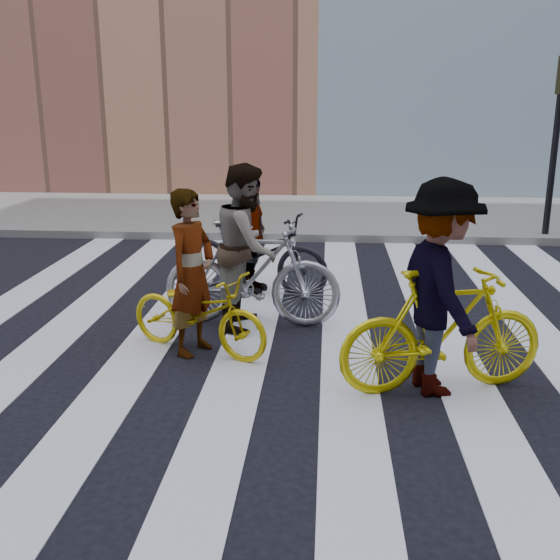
# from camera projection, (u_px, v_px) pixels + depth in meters

# --- Properties ---
(ground) EXTENTS (100.00, 100.00, 0.00)m
(ground) POSITION_uv_depth(u_px,v_px,m) (298.00, 336.00, 7.47)
(ground) COLOR black
(ground) RESTS_ON ground
(sidewalk_far) EXTENTS (100.00, 5.00, 0.15)m
(sidewalk_far) POSITION_uv_depth(u_px,v_px,m) (314.00, 215.00, 14.65)
(sidewalk_far) COLOR gray
(sidewalk_far) RESTS_ON ground
(zebra_crosswalk) EXTENTS (8.25, 10.00, 0.01)m
(zebra_crosswalk) POSITION_uv_depth(u_px,v_px,m) (298.00, 336.00, 7.46)
(zebra_crosswalk) COLOR silver
(zebra_crosswalk) RESTS_ON ground
(traffic_signal) EXTENTS (0.22, 0.42, 3.33)m
(traffic_signal) POSITION_uv_depth(u_px,v_px,m) (560.00, 117.00, 11.65)
(traffic_signal) COLOR black
(traffic_signal) RESTS_ON ground
(bike_yellow_left) EXTENTS (1.78, 1.24, 0.89)m
(bike_yellow_left) POSITION_uv_depth(u_px,v_px,m) (198.00, 312.00, 6.90)
(bike_yellow_left) COLOR gold
(bike_yellow_left) RESTS_ON ground
(bike_silver_mid) EXTENTS (2.13, 0.73, 1.26)m
(bike_silver_mid) POSITION_uv_depth(u_px,v_px,m) (251.00, 274.00, 7.69)
(bike_silver_mid) COLOR #A5A7AF
(bike_silver_mid) RESTS_ON ground
(bike_yellow_right) EXTENTS (2.02, 1.00, 1.17)m
(bike_yellow_right) POSITION_uv_depth(u_px,v_px,m) (443.00, 331.00, 5.95)
(bike_yellow_right) COLOR yellow
(bike_yellow_right) RESTS_ON ground
(bike_dark_rear) EXTENTS (2.23, 1.23, 1.11)m
(bike_dark_rear) POSITION_uv_depth(u_px,v_px,m) (254.00, 254.00, 8.98)
(bike_dark_rear) COLOR black
(bike_dark_rear) RESTS_ON ground
(rider_left) EXTENTS (0.65, 0.76, 1.75)m
(rider_left) POSITION_uv_depth(u_px,v_px,m) (192.00, 273.00, 6.79)
(rider_left) COLOR slate
(rider_left) RESTS_ON ground
(rider_mid) EXTENTS (0.78, 0.98, 1.92)m
(rider_mid) POSITION_uv_depth(u_px,v_px,m) (247.00, 246.00, 7.61)
(rider_mid) COLOR slate
(rider_mid) RESTS_ON ground
(rider_right) EXTENTS (1.02, 1.41, 1.97)m
(rider_right) POSITION_uv_depth(u_px,v_px,m) (440.00, 288.00, 5.85)
(rider_right) COLOR slate
(rider_right) RESTS_ON ground
(rider_rear) EXTENTS (0.62, 1.02, 1.63)m
(rider_rear) POSITION_uv_depth(u_px,v_px,m) (250.00, 235.00, 8.92)
(rider_rear) COLOR slate
(rider_rear) RESTS_ON ground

